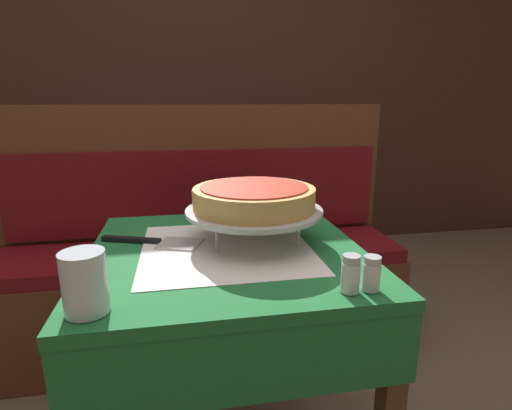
{
  "coord_description": "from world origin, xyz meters",
  "views": [
    {
      "loc": [
        -0.11,
        -1.02,
        1.12
      ],
      "look_at": [
        0.08,
        0.01,
        0.85
      ],
      "focal_mm": 28.0,
      "sensor_mm": 36.0,
      "label": 1
    }
  ],
  "objects_px": {
    "condiment_caddy": "(163,160)",
    "booth_bench": "(203,276)",
    "salt_shaker": "(351,274)",
    "dining_table_rear": "(150,184)",
    "dining_table_front": "(227,287)",
    "pepper_shaker": "(372,274)",
    "napkin_holder": "(207,204)",
    "pizza_pan_stand": "(254,212)",
    "water_glass_near": "(85,283)",
    "pizza_server": "(156,242)",
    "deep_dish_pizza": "(254,197)"
  },
  "relations": [
    {
      "from": "condiment_caddy",
      "to": "booth_bench",
      "type": "bearing_deg",
      "value": -75.45
    },
    {
      "from": "booth_bench",
      "to": "condiment_caddy",
      "type": "bearing_deg",
      "value": 104.55
    },
    {
      "from": "salt_shaker",
      "to": "dining_table_rear",
      "type": "bearing_deg",
      "value": 106.84
    },
    {
      "from": "dining_table_front",
      "to": "pepper_shaker",
      "type": "xyz_separation_m",
      "value": [
        0.27,
        -0.3,
        0.15
      ]
    },
    {
      "from": "dining_table_front",
      "to": "napkin_holder",
      "type": "height_order",
      "value": "napkin_holder"
    },
    {
      "from": "pizza_pan_stand",
      "to": "water_glass_near",
      "type": "distance_m",
      "value": 0.51
    },
    {
      "from": "dining_table_front",
      "to": "water_glass_near",
      "type": "xyz_separation_m",
      "value": [
        -0.3,
        -0.29,
        0.18
      ]
    },
    {
      "from": "water_glass_near",
      "to": "napkin_holder",
      "type": "bearing_deg",
      "value": 66.59
    },
    {
      "from": "dining_table_rear",
      "to": "booth_bench",
      "type": "distance_m",
      "value": 0.88
    },
    {
      "from": "pizza_server",
      "to": "water_glass_near",
      "type": "distance_m",
      "value": 0.38
    },
    {
      "from": "salt_shaker",
      "to": "pizza_pan_stand",
      "type": "bearing_deg",
      "value": 112.17
    },
    {
      "from": "water_glass_near",
      "to": "booth_bench",
      "type": "bearing_deg",
      "value": 75.47
    },
    {
      "from": "dining_table_front",
      "to": "condiment_caddy",
      "type": "xyz_separation_m",
      "value": [
        -0.22,
        1.41,
        0.16
      ]
    },
    {
      "from": "dining_table_rear",
      "to": "dining_table_front",
      "type": "bearing_deg",
      "value": -77.99
    },
    {
      "from": "pepper_shaker",
      "to": "dining_table_front",
      "type": "bearing_deg",
      "value": 131.89
    },
    {
      "from": "dining_table_front",
      "to": "pizza_server",
      "type": "bearing_deg",
      "value": 158.97
    },
    {
      "from": "deep_dish_pizza",
      "to": "water_glass_near",
      "type": "height_order",
      "value": "deep_dish_pizza"
    },
    {
      "from": "dining_table_rear",
      "to": "pepper_shaker",
      "type": "relative_size",
      "value": 9.93
    },
    {
      "from": "water_glass_near",
      "to": "napkin_holder",
      "type": "height_order",
      "value": "water_glass_near"
    },
    {
      "from": "dining_table_rear",
      "to": "salt_shaker",
      "type": "height_order",
      "value": "salt_shaker"
    },
    {
      "from": "booth_bench",
      "to": "napkin_holder",
      "type": "bearing_deg",
      "value": -89.02
    },
    {
      "from": "water_glass_near",
      "to": "pizza_pan_stand",
      "type": "bearing_deg",
      "value": 41.37
    },
    {
      "from": "dining_table_rear",
      "to": "booth_bench",
      "type": "height_order",
      "value": "booth_bench"
    },
    {
      "from": "booth_bench",
      "to": "water_glass_near",
      "type": "height_order",
      "value": "booth_bench"
    },
    {
      "from": "dining_table_front",
      "to": "dining_table_rear",
      "type": "height_order",
      "value": "dining_table_rear"
    },
    {
      "from": "dining_table_rear",
      "to": "water_glass_near",
      "type": "height_order",
      "value": "water_glass_near"
    },
    {
      "from": "salt_shaker",
      "to": "pepper_shaker",
      "type": "relative_size",
      "value": 1.08
    },
    {
      "from": "pizza_pan_stand",
      "to": "condiment_caddy",
      "type": "xyz_separation_m",
      "value": [
        -0.31,
        1.37,
        -0.04
      ]
    },
    {
      "from": "pizza_server",
      "to": "condiment_caddy",
      "type": "height_order",
      "value": "condiment_caddy"
    },
    {
      "from": "napkin_holder",
      "to": "pizza_server",
      "type": "bearing_deg",
      "value": -123.04
    },
    {
      "from": "pizza_pan_stand",
      "to": "salt_shaker",
      "type": "distance_m",
      "value": 0.38
    },
    {
      "from": "pepper_shaker",
      "to": "condiment_caddy",
      "type": "bearing_deg",
      "value": 106.08
    },
    {
      "from": "pepper_shaker",
      "to": "napkin_holder",
      "type": "xyz_separation_m",
      "value": [
        -0.3,
        0.62,
        0.01
      ]
    },
    {
      "from": "pepper_shaker",
      "to": "condiment_caddy",
      "type": "xyz_separation_m",
      "value": [
        -0.49,
        1.71,
        0.01
      ]
    },
    {
      "from": "dining_table_front",
      "to": "booth_bench",
      "type": "relative_size",
      "value": 0.41
    },
    {
      "from": "dining_table_rear",
      "to": "booth_bench",
      "type": "relative_size",
      "value": 0.42
    },
    {
      "from": "pizza_pan_stand",
      "to": "napkin_holder",
      "type": "relative_size",
      "value": 3.83
    },
    {
      "from": "dining_table_front",
      "to": "napkin_holder",
      "type": "relative_size",
      "value": 7.36
    },
    {
      "from": "booth_bench",
      "to": "deep_dish_pizza",
      "type": "distance_m",
      "value": 0.85
    },
    {
      "from": "dining_table_rear",
      "to": "condiment_caddy",
      "type": "relative_size",
      "value": 4.54
    },
    {
      "from": "condiment_caddy",
      "to": "dining_table_front",
      "type": "bearing_deg",
      "value": -81.06
    },
    {
      "from": "booth_bench",
      "to": "deep_dish_pizza",
      "type": "xyz_separation_m",
      "value": [
        0.12,
        -0.66,
        0.52
      ]
    },
    {
      "from": "pepper_shaker",
      "to": "pizza_server",
      "type": "bearing_deg",
      "value": 140.88
    },
    {
      "from": "dining_table_rear",
      "to": "pizza_pan_stand",
      "type": "relative_size",
      "value": 1.94
    },
    {
      "from": "pizza_pan_stand",
      "to": "salt_shaker",
      "type": "bearing_deg",
      "value": -67.83
    },
    {
      "from": "pizza_server",
      "to": "condiment_caddy",
      "type": "bearing_deg",
      "value": 91.33
    },
    {
      "from": "deep_dish_pizza",
      "to": "napkin_holder",
      "type": "height_order",
      "value": "deep_dish_pizza"
    },
    {
      "from": "pizza_pan_stand",
      "to": "deep_dish_pizza",
      "type": "xyz_separation_m",
      "value": [
        0.0,
        0.0,
        0.04
      ]
    },
    {
      "from": "dining_table_rear",
      "to": "salt_shaker",
      "type": "distance_m",
      "value": 1.87
    },
    {
      "from": "pizza_pan_stand",
      "to": "water_glass_near",
      "type": "height_order",
      "value": "water_glass_near"
    }
  ]
}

